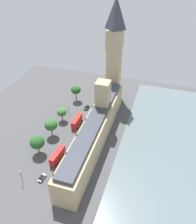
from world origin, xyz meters
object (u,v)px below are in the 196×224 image
object	(u,v)px
pedestrian_by_river_gate	(93,115)
street_lamp_slot_11	(69,107)
car_dark_green_corner	(87,107)
plane_tree_slot_10	(76,90)
plane_tree_trailing	(62,112)
pedestrian_kerbside	(91,118)
street_lamp_slot_12	(21,174)
car_silver_opposite_hall	(42,178)
parliament_building	(95,129)
double_decker_bus_under_trees	(77,121)
plane_tree_near_tower	(37,142)
plane_tree_midblock	(51,125)
pedestrian_far_end	(92,117)
clock_tower	(114,51)
double_decker_bus_leading	(57,156)

from	to	relation	value
pedestrian_by_river_gate	street_lamp_slot_11	size ratio (longest dim) A/B	0.27
car_dark_green_corner	plane_tree_slot_10	world-z (taller)	plane_tree_slot_10
plane_tree_trailing	pedestrian_kerbside	bearing A→B (deg)	-159.18
plane_tree_trailing	street_lamp_slot_12	world-z (taller)	plane_tree_trailing
plane_tree_trailing	car_silver_opposite_hall	bearing A→B (deg)	101.99
parliament_building	car_dark_green_corner	bearing A→B (deg)	-61.50
double_decker_bus_under_trees	pedestrian_by_river_gate	xyz separation A→B (m)	(-5.83, -10.32, -1.90)
parliament_building	plane_tree_near_tower	size ratio (longest dim) A/B	7.88
double_decker_bus_under_trees	plane_tree_slot_10	bearing A→B (deg)	113.62
plane_tree_trailing	double_decker_bus_under_trees	bearing A→B (deg)	172.48
double_decker_bus_under_trees	plane_tree_slot_10	xyz separation A→B (m)	(9.51, -23.24, 5.04)
parliament_building	pedestrian_kerbside	size ratio (longest dim) A/B	45.92
plane_tree_near_tower	plane_tree_midblock	distance (m)	13.28
pedestrian_far_end	street_lamp_slot_12	distance (m)	52.47
clock_tower	double_decker_bus_under_trees	world-z (taller)	clock_tower
plane_tree_near_tower	plane_tree_trailing	xyz separation A→B (m)	(-0.27, -26.60, -0.96)
pedestrian_far_end	street_lamp_slot_11	world-z (taller)	street_lamp_slot_11
clock_tower	plane_tree_midblock	distance (m)	55.69
parliament_building	car_silver_opposite_hall	size ratio (longest dim) A/B	18.10
parliament_building	car_dark_green_corner	xyz separation A→B (m)	(13.79, -25.39, -6.92)
pedestrian_far_end	street_lamp_slot_11	distance (m)	15.08
pedestrian_far_end	plane_tree_trailing	bearing A→B (deg)	158.31
car_dark_green_corner	parliament_building	bearing A→B (deg)	122.95
parliament_building	street_lamp_slot_11	distance (m)	28.99
car_dark_green_corner	plane_tree_midblock	world-z (taller)	plane_tree_midblock
plane_tree_trailing	street_lamp_slot_12	bearing A→B (deg)	91.78
car_dark_green_corner	double_decker_bus_leading	bearing A→B (deg)	95.76
double_decker_bus_under_trees	clock_tower	bearing A→B (deg)	71.76
parliament_building	car_dark_green_corner	size ratio (longest dim) A/B	16.68
plane_tree_trailing	street_lamp_slot_11	world-z (taller)	plane_tree_trailing
double_decker_bus_leading	plane_tree_slot_10	world-z (taller)	plane_tree_slot_10
parliament_building	pedestrian_by_river_gate	world-z (taller)	parliament_building
parliament_building	plane_tree_trailing	world-z (taller)	parliament_building
car_dark_green_corner	pedestrian_kerbside	size ratio (longest dim) A/B	2.75
plane_tree_near_tower	plane_tree_midblock	xyz separation A→B (m)	(-0.48, -13.26, 0.28)
plane_tree_midblock	double_decker_bus_under_trees	bearing A→B (deg)	-127.07
car_dark_green_corner	street_lamp_slot_12	xyz separation A→B (m)	(7.93, 58.87, 3.88)
pedestrian_by_river_gate	pedestrian_kerbside	size ratio (longest dim) A/B	0.98
double_decker_bus_under_trees	double_decker_bus_leading	distance (m)	26.72
car_silver_opposite_hall	plane_tree_trailing	xyz separation A→B (m)	(8.52, -40.12, 4.93)
plane_tree_near_tower	plane_tree_midblock	size ratio (longest dim) A/B	0.98
clock_tower	street_lamp_slot_11	world-z (taller)	clock_tower
pedestrian_by_river_gate	street_lamp_slot_12	xyz separation A→B (m)	(13.81, 52.83, 4.04)
clock_tower	double_decker_bus_under_trees	distance (m)	45.79
pedestrian_kerbside	double_decker_bus_leading	bearing A→B (deg)	15.56
pedestrian_far_end	plane_tree_trailing	world-z (taller)	plane_tree_trailing
plane_tree_slot_10	street_lamp_slot_12	distance (m)	65.83
plane_tree_midblock	street_lamp_slot_12	world-z (taller)	plane_tree_midblock
car_dark_green_corner	pedestrian_far_end	size ratio (longest dim) A/B	2.80
pedestrian_far_end	plane_tree_midblock	world-z (taller)	plane_tree_midblock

